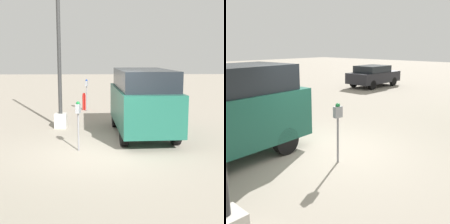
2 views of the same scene
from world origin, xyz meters
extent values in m
plane|color=gray|center=(0.00, 0.00, 0.00)|extent=(80.00, 80.00, 0.00)
cylinder|color=gray|center=(0.16, 0.63, 0.55)|extent=(0.05, 0.05, 1.10)
cube|color=gray|center=(0.16, 0.63, 1.23)|extent=(0.22, 0.15, 0.26)
sphere|color=#14662D|center=(0.16, 0.63, 1.38)|extent=(0.11, 0.11, 0.11)
cylinder|color=black|center=(0.66, -0.70, 0.35)|extent=(0.72, 0.26, 0.71)
cylinder|color=black|center=(0.75, -2.30, 0.35)|extent=(0.72, 0.26, 0.71)
cube|color=black|center=(-10.64, -5.90, 0.63)|extent=(3.86, 1.79, 0.67)
cube|color=black|center=(-10.45, -5.90, 1.18)|extent=(2.14, 1.62, 0.43)
cube|color=orange|center=(-12.51, -6.41, 0.44)|extent=(0.08, 0.12, 0.20)
cylinder|color=black|center=(-11.84, -6.62, 0.29)|extent=(0.59, 0.22, 0.58)
cylinder|color=black|center=(-11.81, -5.12, 0.29)|extent=(0.59, 0.22, 0.58)
cylinder|color=black|center=(-9.47, -6.68, 0.29)|extent=(0.59, 0.22, 0.58)
cylinder|color=black|center=(-9.44, -5.17, 0.29)|extent=(0.59, 0.22, 0.58)
camera|label=1|loc=(-9.43, -0.04, 2.72)|focal=55.00mm
camera|label=2|loc=(4.78, 4.80, 2.73)|focal=45.00mm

